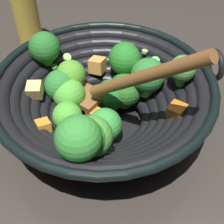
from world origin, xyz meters
TOP-DOWN VIEW (x-y plane):
  - ground_plane at (0.00, 0.00)m, footprint 4.00×4.00m
  - wok at (0.00, -0.00)m, footprint 0.35×0.37m
  - cooking_oil_bottle at (-0.21, -0.22)m, footprint 0.05×0.05m

SIDE VIEW (x-z plane):
  - ground_plane at x=0.00m, z-range 0.00..0.00m
  - wok at x=0.00m, z-range -0.04..0.18m
  - cooking_oil_bottle at x=-0.21m, z-range -0.02..0.17m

